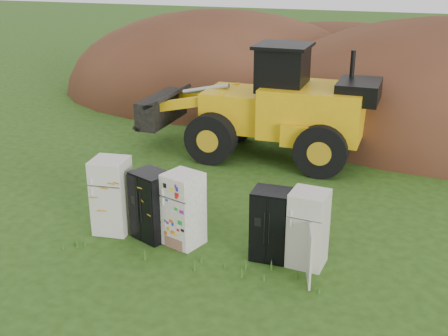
% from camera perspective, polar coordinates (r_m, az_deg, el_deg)
% --- Properties ---
extents(ground, '(120.00, 120.00, 0.00)m').
position_cam_1_polar(ground, '(13.15, -1.43, -8.04)').
color(ground, '#284412').
rests_on(ground, ground).
extents(fridge_leftmost, '(0.91, 0.88, 1.86)m').
position_cam_1_polar(fridge_leftmost, '(13.76, -11.33, -2.77)').
color(fridge_leftmost, silver).
rests_on(fridge_leftmost, ground).
extents(fridge_black_side, '(1.07, 0.98, 1.67)m').
position_cam_1_polar(fridge_black_side, '(13.33, -7.34, -3.78)').
color(fridge_black_side, black).
rests_on(fridge_black_side, ground).
extents(fridge_sticker, '(0.97, 0.93, 1.75)m').
position_cam_1_polar(fridge_sticker, '(12.96, -4.10, -4.19)').
color(fridge_sticker, white).
rests_on(fridge_sticker, ground).
extents(fridge_black_right, '(0.82, 0.68, 1.62)m').
position_cam_1_polar(fridge_black_right, '(12.42, 4.77, -5.73)').
color(fridge_black_right, black).
rests_on(fridge_black_right, ground).
extents(fridge_open_door, '(0.84, 0.78, 1.71)m').
position_cam_1_polar(fridge_open_door, '(12.23, 8.54, -6.10)').
color(fridge_open_door, silver).
rests_on(fridge_open_door, ground).
extents(wheel_loader, '(7.78, 3.21, 3.75)m').
position_cam_1_polar(wheel_loader, '(18.57, 3.03, 6.89)').
color(wheel_loader, '#D2970E').
rests_on(wheel_loader, ground).
extents(dirt_mound_left, '(15.89, 11.92, 7.91)m').
position_cam_1_polar(dirt_mound_left, '(27.85, -0.19, 7.70)').
color(dirt_mound_left, '#482517').
rests_on(dirt_mound_left, ground).
extents(dirt_mound_back, '(18.80, 12.54, 6.43)m').
position_cam_1_polar(dirt_mound_back, '(29.47, 11.72, 8.00)').
color(dirt_mound_back, '#482517').
rests_on(dirt_mound_back, ground).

